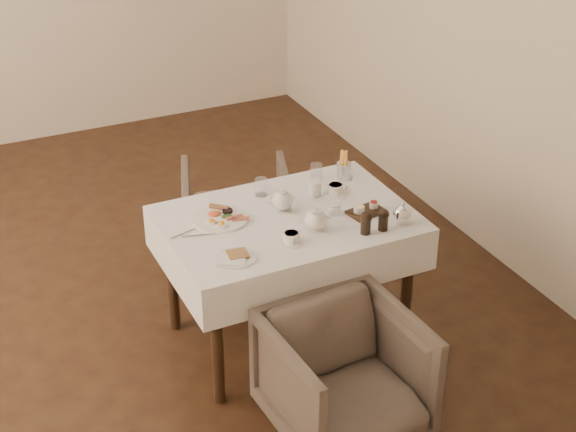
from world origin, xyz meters
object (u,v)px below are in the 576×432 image
(table, at_px, (288,237))
(teapot_centre, at_px, (282,199))
(breakfast_plate, at_px, (220,218))
(armchair_far, at_px, (237,215))
(armchair_near, at_px, (345,377))

(table, distance_m, teapot_centre, 0.20)
(breakfast_plate, height_order, teapot_centre, teapot_centre)
(breakfast_plate, relative_size, teapot_centre, 1.86)
(table, bearing_deg, breakfast_plate, 157.80)
(breakfast_plate, bearing_deg, armchair_far, 42.42)
(armchair_near, bearing_deg, breakfast_plate, 102.33)
(armchair_far, bearing_deg, armchair_near, 104.33)
(table, relative_size, teapot_centre, 8.13)
(armchair_near, relative_size, teapot_centre, 4.34)
(table, bearing_deg, armchair_far, 85.74)
(armchair_far, relative_size, breakfast_plate, 2.29)
(breakfast_plate, bearing_deg, table, -42.40)
(table, height_order, armchair_near, table)
(armchair_far, relative_size, teapot_centre, 4.26)
(armchair_near, distance_m, breakfast_plate, 1.05)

